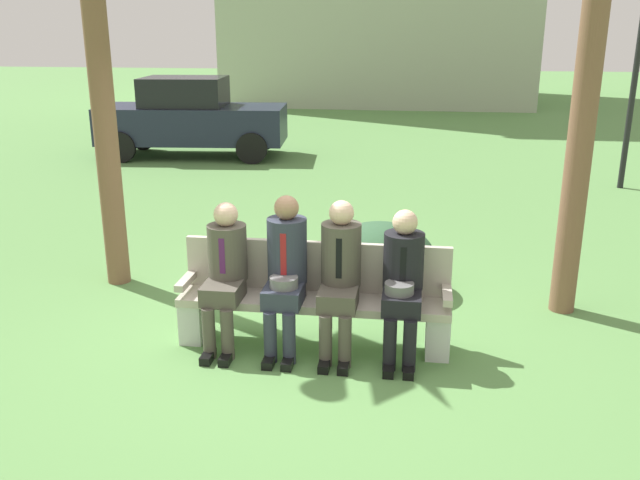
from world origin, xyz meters
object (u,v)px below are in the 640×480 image
at_px(seated_man_leftmost, 225,268).
at_px(seated_man_centerleft, 285,267).
at_px(park_bench, 314,296).
at_px(seated_man_centerright, 340,271).
at_px(shrub_near_bench, 380,256).
at_px(seated_man_rightmost, 403,278).
at_px(parked_car_near, 191,118).
at_px(street_lamp, 637,65).

relative_size(seated_man_leftmost, seated_man_centerleft, 0.94).
relative_size(park_bench, seated_man_centerright, 1.78).
height_order(park_bench, shrub_near_bench, park_bench).
distance_m(seated_man_rightmost, parked_car_near, 9.93).
bearing_deg(seated_man_rightmost, seated_man_centerleft, 179.50).
height_order(seated_man_rightmost, street_lamp, street_lamp).
height_order(seated_man_centerright, parked_car_near, parked_car_near).
bearing_deg(seated_man_rightmost, park_bench, 169.61).
xyz_separation_m(park_bench, street_lamp, (4.38, 6.77, 1.65)).
xyz_separation_m(seated_man_centerright, seated_man_rightmost, (0.53, -0.01, -0.03)).
xyz_separation_m(shrub_near_bench, street_lamp, (3.89, 5.38, 1.72)).
height_order(seated_man_leftmost, street_lamp, street_lamp).
relative_size(seated_man_leftmost, parked_car_near, 0.31).
xyz_separation_m(seated_man_centerright, parked_car_near, (-4.20, 8.72, 0.10)).
bearing_deg(seated_man_leftmost, parked_car_near, 110.20).
xyz_separation_m(seated_man_leftmost, seated_man_rightmost, (1.52, -0.01, -0.01)).
height_order(park_bench, street_lamp, street_lamp).
bearing_deg(seated_man_rightmost, seated_man_leftmost, 179.75).
relative_size(seated_man_rightmost, parked_car_near, 0.31).
xyz_separation_m(seated_man_leftmost, seated_man_centerright, (0.99, 0.01, 0.03)).
distance_m(seated_man_leftmost, seated_man_rightmost, 1.52).
bearing_deg(parked_car_near, seated_man_centerleft, -66.80).
distance_m(park_bench, street_lamp, 8.23).
bearing_deg(street_lamp, shrub_near_bench, -125.85).
distance_m(seated_man_centerright, seated_man_rightmost, 0.53).
height_order(seated_man_leftmost, parked_car_near, parked_car_near).
bearing_deg(seated_man_centerright, seated_man_leftmost, -179.69).
distance_m(parked_car_near, street_lamp, 8.64).
xyz_separation_m(seated_man_leftmost, parked_car_near, (-3.21, 8.73, 0.13)).
bearing_deg(seated_man_leftmost, seated_man_rightmost, -0.25).
relative_size(shrub_near_bench, parked_car_near, 0.29).
xyz_separation_m(seated_man_leftmost, shrub_near_bench, (1.25, 1.51, -0.35)).
height_order(park_bench, seated_man_rightmost, seated_man_rightmost).
relative_size(seated_man_centerleft, street_lamp, 0.40).
bearing_deg(park_bench, seated_man_leftmost, -170.04).
height_order(seated_man_leftmost, seated_man_centerleft, seated_man_centerleft).
xyz_separation_m(shrub_near_bench, parked_car_near, (-4.46, 7.21, 0.47)).
height_order(seated_man_centerleft, seated_man_rightmost, seated_man_centerleft).
relative_size(parked_car_near, street_lamp, 1.19).
relative_size(seated_man_leftmost, seated_man_rightmost, 1.01).
distance_m(seated_man_centerleft, parked_car_near, 9.49).
relative_size(seated_man_leftmost, street_lamp, 0.37).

